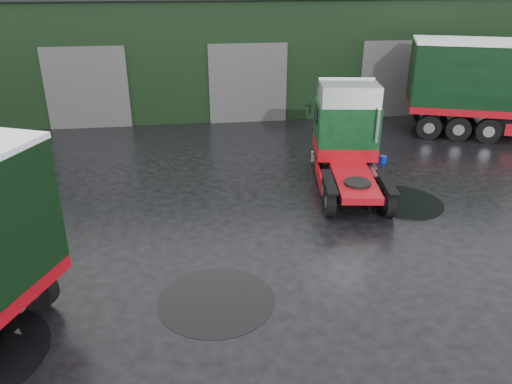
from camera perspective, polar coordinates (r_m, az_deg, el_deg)
ground at (r=13.65m, az=-1.94°, el=-8.46°), size 100.00×100.00×0.00m
warehouse at (r=31.89m, az=-2.34°, el=16.52°), size 32.40×12.40×6.30m
hero_tractor at (r=17.80m, az=10.98°, el=5.55°), size 3.34×6.16×3.63m
wash_bucket at (r=21.35m, az=14.30°, el=3.62°), size 0.41×0.41×0.29m
tree_back_a at (r=41.82m, az=-15.55°, el=19.71°), size 4.40×4.40×9.50m
tree_back_b at (r=43.08m, az=7.47°, el=19.10°), size 4.40×4.40×7.50m
puddle_0 at (r=12.40m, az=-4.54°, el=-12.26°), size 2.87×2.87×0.01m
puddle_1 at (r=17.91m, az=16.18°, el=-1.12°), size 2.90×2.90×0.01m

